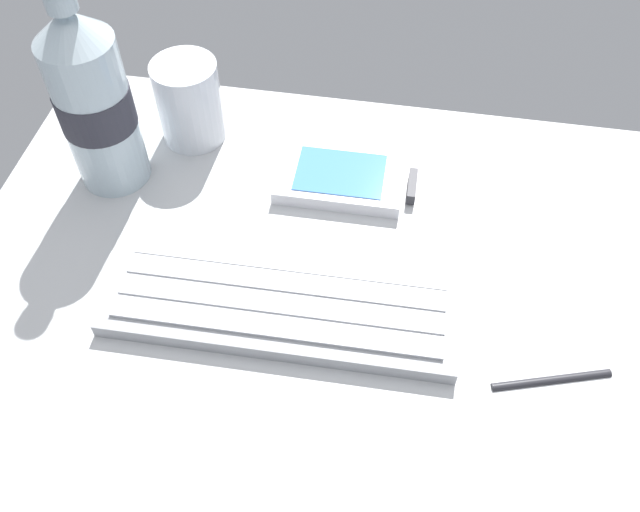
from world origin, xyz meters
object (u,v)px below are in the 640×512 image
handheld_device (347,178)px  juice_cup (190,104)px  keyboard (283,298)px  stylus_pen (552,378)px  water_bottle (93,100)px

handheld_device → juice_cup: bearing=165.1°
keyboard → handheld_device: (3.25, 14.68, -0.08)cm
keyboard → handheld_device: size_ratio=2.27×
keyboard → juice_cup: bearing=124.6°
juice_cup → stylus_pen: (35.06, -22.61, -3.56)cm
keyboard → water_bottle: water_bottle is taller
juice_cup → keyboard: bearing=-55.4°
keyboard → stylus_pen: size_ratio=3.07×
keyboard → handheld_device: bearing=77.5°
handheld_device → stylus_pen: handheld_device is taller
keyboard → stylus_pen: bearing=-9.3°
keyboard → handheld_device: keyboard is taller
keyboard → juice_cup: juice_cup is taller
juice_cup → water_bottle: size_ratio=0.41×
juice_cup → water_bottle: (-5.96, -6.76, 5.10)cm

